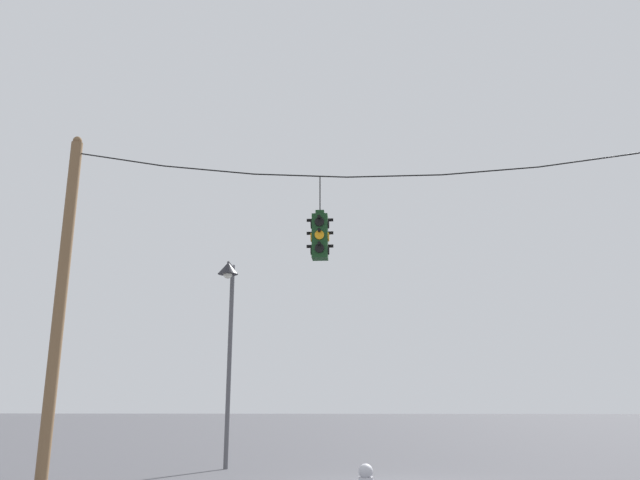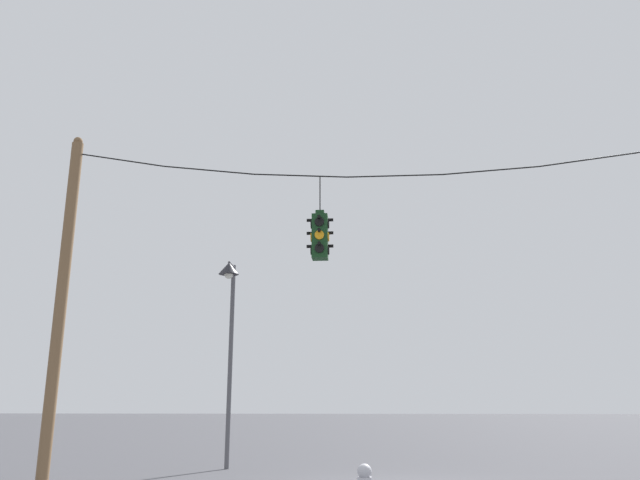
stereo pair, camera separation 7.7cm
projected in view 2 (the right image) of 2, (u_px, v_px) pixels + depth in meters
utility_pole_left at (61, 300)px, 13.60m from camera, size 0.26×0.26×7.66m
span_wire at (394, 165)px, 13.82m from camera, size 14.64×0.03×0.79m
traffic_light_near_left_pole at (320, 236)px, 13.53m from camera, size 0.58×0.58×1.88m
street_lamp at (229, 307)px, 16.78m from camera, size 0.54×0.93×5.38m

